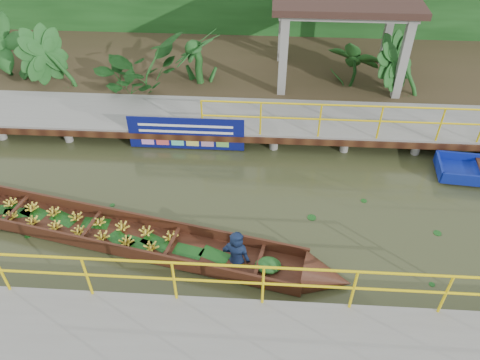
{
  "coord_description": "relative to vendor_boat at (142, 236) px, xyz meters",
  "views": [
    {
      "loc": [
        0.71,
        -8.24,
        7.95
      ],
      "look_at": [
        0.17,
        0.5,
        0.6
      ],
      "focal_mm": 35.0,
      "sensor_mm": 36.0,
      "label": 1
    }
  ],
  "objects": [
    {
      "name": "vendor_boat",
      "position": [
        0.0,
        0.0,
        0.0
      ],
      "size": [
        9.91,
        3.0,
        2.16
      ],
      "rotation": [
        0.0,
        0.0,
        -0.21
      ],
      "color": "#36190E",
      "rests_on": "ground"
    },
    {
      "name": "far_dock",
      "position": [
        1.96,
        4.59,
        0.24
      ],
      "size": [
        16.0,
        2.06,
        1.66
      ],
      "color": "gray",
      "rests_on": "ground"
    },
    {
      "name": "ground",
      "position": [
        1.94,
        1.16,
        -0.24
      ],
      "size": [
        80.0,
        80.0,
        0.0
      ],
      "primitive_type": "plane",
      "color": "#2A2E17",
      "rests_on": "ground"
    },
    {
      "name": "tropical_plants",
      "position": [
        0.19,
        6.46,
        1.03
      ],
      "size": [
        14.31,
        1.31,
        1.64
      ],
      "color": "#143B13",
      "rests_on": "ground"
    },
    {
      "name": "land_strip",
      "position": [
        1.94,
        8.66,
        -0.02
      ],
      "size": [
        30.0,
        8.0,
        0.45
      ],
      "primitive_type": "cube",
      "color": "#362E1B",
      "rests_on": "ground"
    },
    {
      "name": "blue_banner",
      "position": [
        0.47,
        3.64,
        0.32
      ],
      "size": [
        3.26,
        0.04,
        1.02
      ],
      "color": "#0B115B",
      "rests_on": "ground"
    },
    {
      "name": "pavilion",
      "position": [
        4.94,
        7.46,
        2.58
      ],
      "size": [
        4.4,
        3.0,
        3.0
      ],
      "color": "gray",
      "rests_on": "ground"
    }
  ]
}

